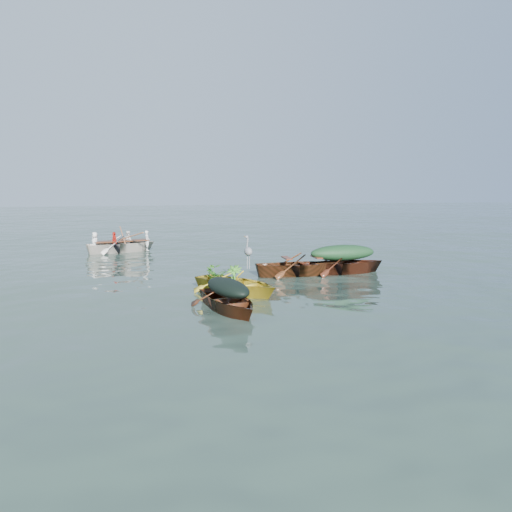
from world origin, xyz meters
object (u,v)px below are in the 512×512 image
(dark_covered_boat, at_px, (228,311))
(open_wooden_boat, at_px, (301,275))
(heron, at_px, (248,257))
(yellow_dinghy, at_px, (236,293))
(green_tarp_boat, at_px, (342,273))
(rowed_boat, at_px, (122,252))

(dark_covered_boat, xyz_separation_m, open_wooden_boat, (3.36, 3.93, 0.00))
(heron, bearing_deg, yellow_dinghy, -174.81)
(yellow_dinghy, height_order, heron, heron)
(dark_covered_boat, bearing_deg, yellow_dinghy, 59.73)
(yellow_dinghy, bearing_deg, green_tarp_boat, -5.83)
(green_tarp_boat, distance_m, open_wooden_boat, 1.43)
(green_tarp_boat, bearing_deg, yellow_dinghy, 117.93)
(heron, bearing_deg, rowed_boat, 76.08)
(open_wooden_boat, bearing_deg, yellow_dinghy, 132.56)
(green_tarp_boat, xyz_separation_m, rowed_boat, (-6.86, 7.66, 0.00))
(dark_covered_boat, height_order, open_wooden_boat, open_wooden_boat)
(yellow_dinghy, distance_m, heron, 1.07)
(dark_covered_boat, distance_m, rowed_boat, 11.74)
(green_tarp_boat, relative_size, open_wooden_boat, 0.99)
(yellow_dinghy, height_order, dark_covered_boat, yellow_dinghy)
(open_wooden_boat, height_order, rowed_boat, rowed_boat)
(open_wooden_boat, distance_m, heron, 3.02)
(dark_covered_boat, bearing_deg, green_tarp_boat, 28.44)
(rowed_boat, relative_size, heron, 4.52)
(yellow_dinghy, xyz_separation_m, dark_covered_boat, (-0.65, -1.82, 0.00))
(yellow_dinghy, height_order, rowed_boat, rowed_boat)
(open_wooden_boat, xyz_separation_m, rowed_boat, (-5.43, 7.63, 0.00))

